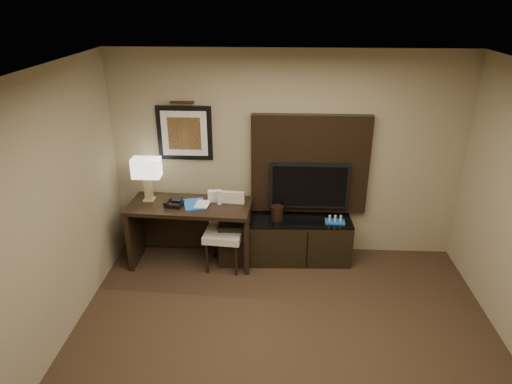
# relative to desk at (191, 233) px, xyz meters

# --- Properties ---
(ceiling) EXTENTS (4.50, 5.00, 0.01)m
(ceiling) POSITION_rel_desk_xyz_m (1.21, -2.10, 2.29)
(ceiling) COLOR silver
(ceiling) RESTS_ON wall_back
(wall_back) EXTENTS (4.50, 0.01, 2.70)m
(wall_back) POSITION_rel_desk_xyz_m (1.21, 0.40, 0.94)
(wall_back) COLOR #9A8C68
(wall_back) RESTS_ON floor
(wall_left) EXTENTS (0.01, 5.00, 2.70)m
(wall_left) POSITION_rel_desk_xyz_m (-1.04, -2.10, 0.94)
(wall_left) COLOR #9A8C68
(wall_left) RESTS_ON floor
(desk) EXTENTS (1.58, 0.74, 0.83)m
(desk) POSITION_rel_desk_xyz_m (0.00, 0.00, 0.00)
(desk) COLOR black
(desk) RESTS_ON floor
(credenza) EXTENTS (1.73, 0.55, 0.59)m
(credenza) POSITION_rel_desk_xyz_m (1.22, 0.10, -0.12)
(credenza) COLOR black
(credenza) RESTS_ON floor
(tv_wall_panel) EXTENTS (1.50, 0.12, 1.30)m
(tv_wall_panel) POSITION_rel_desk_xyz_m (1.51, 0.34, 0.86)
(tv_wall_panel) COLOR black
(tv_wall_panel) RESTS_ON wall_back
(tv) EXTENTS (1.00, 0.08, 0.60)m
(tv) POSITION_rel_desk_xyz_m (1.51, 0.24, 0.61)
(tv) COLOR black
(tv) RESTS_ON tv_wall_panel
(artwork) EXTENTS (0.70, 0.04, 0.70)m
(artwork) POSITION_rel_desk_xyz_m (-0.09, 0.38, 1.24)
(artwork) COLOR black
(artwork) RESTS_ON wall_back
(picture_light) EXTENTS (0.04, 0.04, 0.30)m
(picture_light) POSITION_rel_desk_xyz_m (-0.09, 0.34, 1.64)
(picture_light) COLOR #412D14
(picture_light) RESTS_ON wall_back
(desk_chair) EXTENTS (0.51, 0.58, 0.97)m
(desk_chair) POSITION_rel_desk_xyz_m (0.44, -0.12, 0.07)
(desk_chair) COLOR beige
(desk_chair) RESTS_ON floor
(table_lamp) EXTENTS (0.39, 0.25, 0.61)m
(table_lamp) POSITION_rel_desk_xyz_m (-0.54, 0.11, 0.72)
(table_lamp) COLOR tan
(table_lamp) RESTS_ON desk
(desk_phone) EXTENTS (0.23, 0.21, 0.10)m
(desk_phone) POSITION_rel_desk_xyz_m (-0.18, -0.05, 0.46)
(desk_phone) COLOR black
(desk_phone) RESTS_ON desk
(blue_folder) EXTENTS (0.34, 0.39, 0.02)m
(blue_folder) POSITION_rel_desk_xyz_m (0.06, -0.02, 0.42)
(blue_folder) COLOR blue
(blue_folder) RESTS_ON desk
(book) EXTENTS (0.18, 0.04, 0.24)m
(book) POSITION_rel_desk_xyz_m (0.08, -0.02, 0.53)
(book) COLOR #ADA888
(book) RESTS_ON desk
(water_bottle) EXTENTS (0.07, 0.07, 0.19)m
(water_bottle) POSITION_rel_desk_xyz_m (0.38, 0.03, 0.51)
(water_bottle) COLOR silver
(water_bottle) RESTS_ON desk
(ice_bucket) EXTENTS (0.17, 0.17, 0.19)m
(ice_bucket) POSITION_rel_desk_xyz_m (1.11, 0.10, 0.27)
(ice_bucket) COLOR black
(ice_bucket) RESTS_ON credenza
(minibar_tray) EXTENTS (0.26, 0.16, 0.09)m
(minibar_tray) POSITION_rel_desk_xyz_m (1.85, 0.06, 0.22)
(minibar_tray) COLOR blue
(minibar_tray) RESTS_ON credenza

